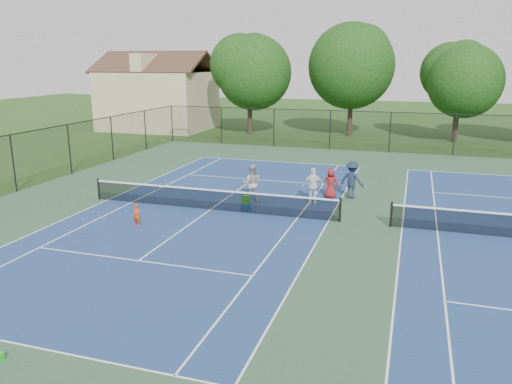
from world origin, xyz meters
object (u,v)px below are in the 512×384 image
(clapboard_house, at_px, (158,98))
(bystander_a, at_px, (313,186))
(tree_back_a, at_px, (250,68))
(instructor, at_px, (252,183))
(bystander_c, at_px, (331,184))
(ball_crate, at_px, (246,207))
(tree_back_c, at_px, (460,76))
(tree_back_b, at_px, (353,62))
(ball_hopper, at_px, (246,200))
(child_player, at_px, (137,216))
(bystander_b, at_px, (352,180))

(clapboard_house, bearing_deg, bystander_a, -47.95)
(tree_back_a, bearing_deg, instructor, -71.50)
(bystander_c, distance_m, ball_crate, 4.73)
(tree_back_a, height_order, tree_back_c, tree_back_a)
(bystander_a, xyz_separation_m, bystander_c, (0.65, 1.18, -0.12))
(tree_back_b, relative_size, bystander_c, 6.65)
(tree_back_a, bearing_deg, ball_hopper, -72.16)
(clapboard_house, xyz_separation_m, child_player, (14.06, -28.18, -2.60))
(instructor, distance_m, bystander_a, 2.95)
(tree_back_c, relative_size, bystander_a, 4.81)
(tree_back_c, xyz_separation_m, bystander_c, (-7.07, -21.31, -4.73))
(instructor, xyz_separation_m, ball_hopper, (0.16, -1.39, -0.44))
(tree_back_b, bearing_deg, bystander_c, -85.05)
(tree_back_b, height_order, tree_back_c, tree_back_b)
(instructor, bearing_deg, tree_back_a, -82.70)
(tree_back_c, distance_m, child_player, 31.83)
(tree_back_b, distance_m, child_player, 30.22)
(instructor, xyz_separation_m, bystander_c, (3.50, 1.91, -0.19))
(child_player, height_order, bystander_b, bystander_b)
(clapboard_house, distance_m, bystander_b, 30.43)
(clapboard_house, distance_m, child_player, 31.59)
(child_player, bearing_deg, bystander_b, 46.33)
(tree_back_b, bearing_deg, child_player, -99.62)
(ball_crate, relative_size, ball_hopper, 0.98)
(bystander_a, xyz_separation_m, ball_hopper, (-2.69, -2.11, -0.37))
(instructor, bearing_deg, child_player, 44.57)
(tree_back_c, bearing_deg, child_player, -116.33)
(bystander_a, relative_size, bystander_c, 1.16)
(instructor, height_order, bystander_a, instructor)
(bystander_c, height_order, ball_crate, bystander_c)
(clapboard_house, bearing_deg, bystander_b, -43.72)
(bystander_a, height_order, bystander_c, bystander_a)
(ball_crate, bearing_deg, child_player, -134.71)
(bystander_c, bearing_deg, bystander_b, -163.57)
(tree_back_b, distance_m, bystander_a, 24.21)
(tree_back_a, bearing_deg, tree_back_b, 12.53)
(bystander_a, bearing_deg, instructor, -6.19)
(child_player, xyz_separation_m, ball_crate, (3.54, 3.58, -0.34))
(tree_back_b, distance_m, bystander_c, 23.14)
(child_player, height_order, bystander_a, bystander_a)
(instructor, xyz_separation_m, bystander_b, (4.50, 2.24, -0.01))
(tree_back_a, bearing_deg, clapboard_house, 174.29)
(tree_back_c, relative_size, bystander_c, 5.56)
(tree_back_a, relative_size, child_player, 9.37)
(child_player, relative_size, ball_crate, 2.45)
(clapboard_house, relative_size, instructor, 5.72)
(bystander_c, bearing_deg, bystander_a, 59.25)
(bystander_a, xyz_separation_m, bystander_b, (1.65, 1.51, 0.06))
(tree_back_a, relative_size, tree_back_c, 1.09)
(tree_back_c, relative_size, clapboard_house, 0.78)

